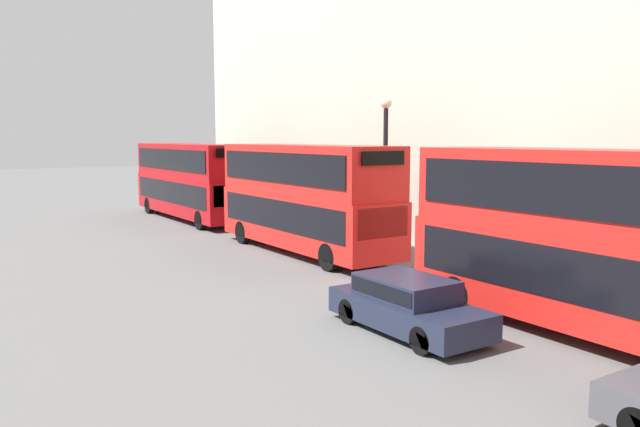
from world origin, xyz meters
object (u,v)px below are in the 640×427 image
Objects in this scene: bus_leading at (617,238)px; pedestrian at (514,260)px; bus_third_in_queue at (191,178)px; car_hatchback at (407,303)px; bus_second_in_queue at (305,194)px.

bus_leading is 6.20× the size of pedestrian.
bus_third_in_queue is 22.93m from car_hatchback.
bus_second_in_queue reaches higher than car_hatchback.
bus_second_in_queue is 12.41m from bus_third_in_queue.
bus_second_in_queue reaches higher than pedestrian.
bus_leading reaches higher than pedestrian.
bus_leading is 1.06× the size of bus_second_in_queue.
pedestrian is at bearing 61.61° from bus_leading.
bus_leading is 4.97m from car_hatchback.
bus_third_in_queue is at bearing 90.00° from bus_leading.
car_hatchback is at bearing 136.79° from bus_leading.
bus_third_in_queue is at bearing 97.63° from pedestrian.
bus_third_in_queue is (0.00, 25.81, -0.06)m from bus_leading.
bus_second_in_queue is at bearing 71.57° from car_hatchback.
bus_third_in_queue is at bearing 90.00° from bus_second_in_queue.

